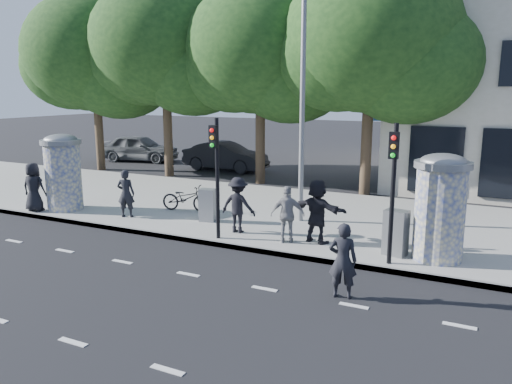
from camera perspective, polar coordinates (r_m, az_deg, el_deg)
The scene contains 25 objects.
ground at distance 11.05m, azimuth -11.84°, elevation -11.56°, with size 120.00×120.00×0.00m, color black.
sidewalk at distance 17.24m, azimuth 3.54°, elevation -2.57°, with size 40.00×8.00×0.15m, color gray.
curb at distance 13.81m, azimuth -2.78°, elevation -6.21°, with size 40.00×0.10×0.16m, color slate.
lane_dash_near at distance 9.59m, azimuth -20.19°, elevation -15.81°, with size 32.00×0.12×0.01m, color silver.
lane_dash_far at distance 12.10m, azimuth -7.74°, elevation -9.31°, with size 32.00×0.12×0.01m, color silver.
ad_column_left at distance 18.61m, azimuth -21.20°, elevation 2.32°, with size 1.36×1.36×2.65m.
ad_column_right at distance 13.01m, azimuth 20.31°, elevation -1.38°, with size 1.36×1.36×2.65m.
traffic_pole_near at distance 13.80m, azimuth -4.57°, elevation 2.97°, with size 0.22×0.31×3.40m.
traffic_pole_far at distance 12.12m, azimuth 15.39°, elevation 1.36°, with size 0.22×0.31×3.40m.
street_lamp at distance 15.61m, azimuth 5.30°, elevation 13.40°, with size 0.25×0.93×8.00m.
tree_far_left at distance 28.21m, azimuth -18.02°, elevation 14.96°, with size 7.20×7.20×9.26m.
tree_mid_left at distance 25.37m, azimuth -10.39°, elevation 16.46°, with size 7.20×7.20×9.57m.
tree_near_left at distance 22.94m, azimuth 0.51°, elevation 16.07°, with size 6.80×6.80×8.97m.
tree_center at distance 20.92m, azimuth 13.03°, elevation 16.89°, with size 7.00×7.00×9.30m.
ped_a at distance 18.83m, azimuth -24.06°, elevation 0.52°, with size 0.83×0.54×1.69m, color black.
ped_b at distance 16.96m, azimuth -14.65°, elevation -0.17°, with size 0.58×0.38×1.58m, color black.
ped_d at distance 14.66m, azimuth -2.06°, elevation -1.49°, with size 1.06×0.61×1.65m, color black.
ped_e at distance 13.69m, azimuth 3.63°, elevation -2.59°, with size 0.93×0.53×1.59m, color gray.
ped_f at distance 13.76m, azimuth 7.01°, elevation -2.18°, with size 1.65×0.59×1.78m, color black.
man_road at distance 10.64m, azimuth 9.89°, elevation -7.73°, with size 0.59×0.39×1.62m, color black.
bicycle at distance 17.45m, azimuth -8.04°, elevation -0.70°, with size 1.73×0.60×0.91m, color black.
cabinet_left at distance 16.02m, azimuth -5.55°, elevation -1.50°, with size 0.50×0.36×1.05m, color gray.
cabinet_right at distance 13.19m, azimuth 15.67°, elevation -4.50°, with size 0.56×0.41×1.17m, color slate.
car_left at distance 31.14m, azimuth -13.21°, elevation 4.93°, with size 4.72×1.90×1.61m, color #515458.
car_mid at distance 26.96m, azimuth -3.50°, elevation 4.10°, with size 4.61×1.61×1.52m, color black.
Camera 1 is at (6.35, -7.95, 4.32)m, focal length 35.00 mm.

